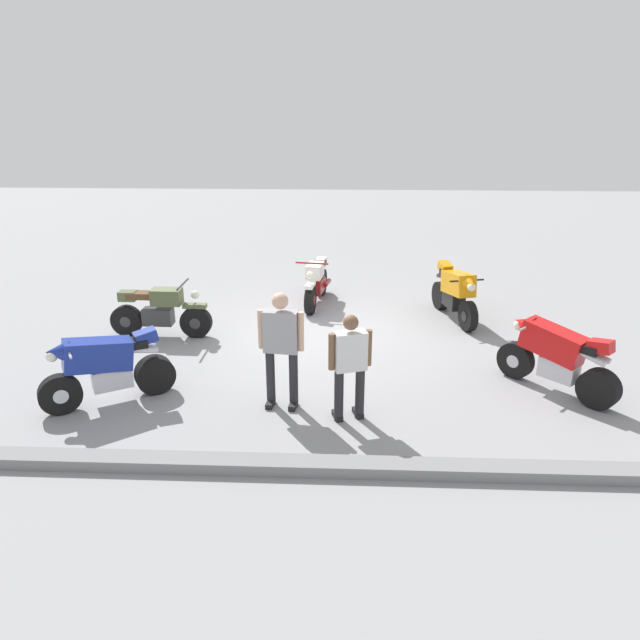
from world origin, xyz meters
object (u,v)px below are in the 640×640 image
(motorcycle_red_sportbike, at_px, (557,356))
(person_in_white_shirt, at_px, (350,362))
(motorcycle_cream_vintage, at_px, (316,282))
(person_in_gray_shirt, at_px, (281,342))
(motorcycle_orange_sportbike, at_px, (455,292))
(motorcycle_olive_vintage, at_px, (160,312))
(motorcycle_blue_sportbike, at_px, (106,366))

(motorcycle_red_sportbike, relative_size, person_in_white_shirt, 0.98)
(motorcycle_cream_vintage, xyz_separation_m, person_in_gray_shirt, (0.27, 4.71, 0.52))
(motorcycle_cream_vintage, distance_m, person_in_white_shirt, 5.13)
(motorcycle_orange_sportbike, height_order, person_in_gray_shirt, person_in_gray_shirt)
(motorcycle_olive_vintage, relative_size, motorcycle_orange_sportbike, 1.01)
(person_in_white_shirt, bearing_deg, motorcycle_olive_vintage, 32.59)
(motorcycle_cream_vintage, height_order, motorcycle_red_sportbike, motorcycle_red_sportbike)
(motorcycle_blue_sportbike, relative_size, person_in_white_shirt, 1.13)
(person_in_gray_shirt, bearing_deg, motorcycle_red_sportbike, 105.42)
(motorcycle_orange_sportbike, distance_m, person_in_gray_shirt, 4.97)
(motorcycle_cream_vintage, height_order, person_in_gray_shirt, person_in_gray_shirt)
(motorcycle_blue_sportbike, height_order, person_in_gray_shirt, person_in_gray_shirt)
(motorcycle_olive_vintage, xyz_separation_m, person_in_white_shirt, (-3.59, 2.99, 0.39))
(person_in_gray_shirt, bearing_deg, motorcycle_cream_vintage, -176.55)
(person_in_gray_shirt, bearing_deg, motorcycle_blue_sportbike, -82.47)
(motorcycle_cream_vintage, bearing_deg, person_in_white_shirt, 15.73)
(motorcycle_olive_vintage, relative_size, person_in_white_shirt, 1.24)
(motorcycle_red_sportbike, bearing_deg, person_in_gray_shirt, 54.75)
(motorcycle_cream_vintage, distance_m, motorcycle_orange_sportbike, 3.03)
(motorcycle_cream_vintage, relative_size, motorcycle_olive_vintage, 1.00)
(person_in_white_shirt, bearing_deg, motorcycle_blue_sportbike, 67.10)
(motorcycle_orange_sportbike, distance_m, person_in_white_shirt, 4.72)
(motorcycle_cream_vintage, height_order, person_in_white_shirt, person_in_white_shirt)
(motorcycle_orange_sportbike, distance_m, motorcycle_red_sportbike, 3.33)
(motorcycle_olive_vintage, bearing_deg, person_in_gray_shirt, -43.88)
(motorcycle_cream_vintage, bearing_deg, motorcycle_red_sportbike, 51.28)
(motorcycle_olive_vintage, relative_size, motorcycle_blue_sportbike, 1.10)
(motorcycle_red_sportbike, height_order, person_in_gray_shirt, person_in_gray_shirt)
(motorcycle_orange_sportbike, bearing_deg, person_in_white_shirt, -41.02)
(motorcycle_olive_vintage, bearing_deg, person_in_white_shirt, -38.43)
(motorcycle_orange_sportbike, xyz_separation_m, person_in_gray_shirt, (3.17, 3.81, 0.42))
(motorcycle_olive_vintage, relative_size, person_in_gray_shirt, 1.12)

